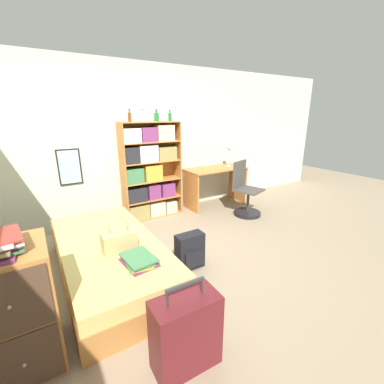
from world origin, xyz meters
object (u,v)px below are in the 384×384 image
bottle_brown (143,117)px  dresser (18,310)px  bookcase (149,172)px  backpack (190,251)px  handbag (119,241)px  suitcase (186,333)px  book_stack_on_bed (138,260)px  desk (215,180)px  bottle_blue (170,117)px  bed (110,258)px  desk_chair (245,198)px  desk_lamp (230,151)px  bottle_green (130,117)px  bottle_clear (156,117)px

bottle_brown → dresser: bearing=-130.7°
dresser → bottle_brown: bearing=49.3°
bookcase → backpack: 1.87m
backpack → bottle_brown: bearing=84.3°
handbag → suitcase: handbag is taller
bookcase → bottle_brown: (-0.08, -0.04, 0.92)m
book_stack_on_bed → dresser: dresser is taller
desk → bottle_blue: bearing=174.6°
suitcase → backpack: 1.26m
bed → bookcase: size_ratio=1.26×
bed → desk: 2.77m
bottle_brown → suitcase: bearing=-107.1°
handbag → desk: bearing=32.4°
book_stack_on_bed → bookcase: size_ratio=0.24×
bottle_brown → desk_chair: size_ratio=0.19×
handbag → desk_chair: size_ratio=0.38×
handbag → desk_lamp: bearing=28.9°
book_stack_on_bed → bottle_brown: size_ratio=2.13×
bottle_green → dresser: bearing=-127.3°
bed → handbag: size_ratio=5.65×
book_stack_on_bed → desk: bearing=38.6°
book_stack_on_bed → handbag: bearing=103.4°
bottle_green → desk_lamp: 2.09m
suitcase → desk_lamp: (2.62, 2.68, 0.78)m
desk → dresser: bearing=-147.9°
book_stack_on_bed → desk_lamp: size_ratio=0.88×
suitcase → desk_chair: (2.44, 1.98, 0.03)m
book_stack_on_bed → bottle_green: bottle_green is taller
bed → bottle_blue: size_ratio=11.24×
book_stack_on_bed → desk: desk is taller
suitcase → desk: (2.28, 2.69, 0.24)m
bottle_brown → desk_lamp: (1.76, -0.09, -0.67)m
book_stack_on_bed → desk: (2.31, 1.84, 0.08)m
bottle_clear → desk_lamp: (1.50, -0.15, -0.67)m
handbag → backpack: 0.86m
dresser → bottle_green: size_ratio=4.80×
desk_lamp → backpack: size_ratio=1.02×
desk → backpack: size_ratio=2.74×
desk_lamp → backpack: desk_lamp is taller
desk → backpack: 2.31m
suitcase → bottle_brown: (0.85, 2.77, 1.44)m
bookcase → desk_chair: bearing=-28.8°
suitcase → book_stack_on_bed: bearing=91.9°
bed → bookcase: bearing=51.7°
bed → dresser: size_ratio=2.21×
handbag → bottle_green: 2.15m
bottle_brown → desk_lamp: 1.89m
book_stack_on_bed → bottle_clear: (1.15, 1.98, 1.29)m
suitcase → bottle_clear: (1.12, 2.83, 1.45)m
bed → desk_chair: size_ratio=2.13×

